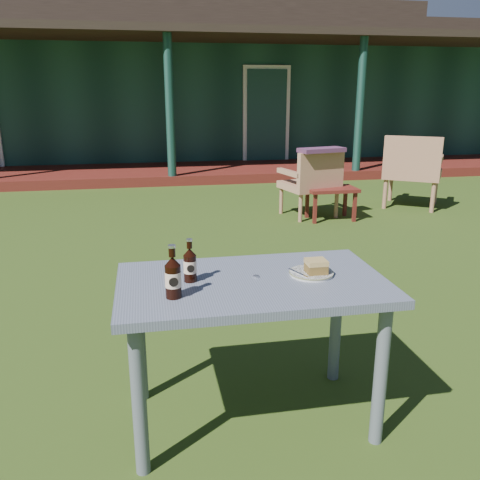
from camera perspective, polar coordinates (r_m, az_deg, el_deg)
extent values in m
plane|color=#334916|center=(4.02, -3.45, -6.04)|extent=(80.00, 80.00, 0.00)
cube|color=#153830|center=(13.19, -9.04, 15.29)|extent=(15.00, 6.00, 2.60)
cube|color=black|center=(13.25, -9.34, 21.56)|extent=(15.80, 6.80, 0.30)
cube|color=black|center=(13.29, -9.43, 23.28)|extent=(12.00, 3.50, 0.60)
cube|color=#5A1C15|center=(9.41, -7.87, 7.44)|extent=(15.00, 1.80, 0.16)
cube|color=black|center=(9.34, -8.48, 21.95)|extent=(15.40, 2.00, 0.12)
cylinder|color=#153830|center=(8.50, -7.88, 14.25)|extent=(0.14, 0.14, 2.45)
cylinder|color=#153830|center=(9.26, 13.30, 14.15)|extent=(0.14, 0.14, 2.45)
cube|color=white|center=(10.47, 2.96, 13.55)|extent=(0.95, 0.06, 2.00)
cube|color=#193D38|center=(10.44, 3.00, 13.54)|extent=(0.80, 0.04, 1.85)
cylinder|color=brown|center=(22.68, -1.99, 24.65)|extent=(0.28, 0.28, 9.50)
cube|color=slate|center=(2.29, 1.40, -4.98)|extent=(1.20, 0.70, 0.04)
cylinder|color=slate|center=(2.17, -11.26, -17.31)|extent=(0.06, 0.06, 0.68)
cylinder|color=slate|center=(2.38, 15.52, -14.41)|extent=(0.06, 0.06, 0.68)
cylinder|color=slate|center=(2.64, -11.23, -10.82)|extent=(0.06, 0.06, 0.68)
cylinder|color=slate|center=(2.81, 10.72, -9.03)|extent=(0.06, 0.06, 0.68)
cylinder|color=silver|center=(2.37, 8.00, -3.72)|extent=(0.20, 0.20, 0.01)
cylinder|color=olive|center=(2.36, 8.01, -3.61)|extent=(0.20, 0.20, 0.00)
cube|color=brown|center=(2.35, 8.53, -3.17)|extent=(0.09, 0.08, 0.04)
cube|color=tan|center=(2.34, 8.56, -2.46)|extent=(0.09, 0.09, 0.02)
cube|color=silver|center=(2.33, 6.57, -3.71)|extent=(0.06, 0.13, 0.00)
cylinder|color=black|center=(2.26, -5.63, -3.20)|extent=(0.06, 0.06, 0.12)
cone|color=black|center=(2.23, -5.68, -1.34)|extent=(0.06, 0.06, 0.03)
cylinder|color=black|center=(2.22, -5.71, -0.52)|extent=(0.02, 0.02, 0.03)
cylinder|color=silver|center=(2.22, -5.72, 0.00)|extent=(0.03, 0.03, 0.01)
cylinder|color=beige|center=(2.26, -5.63, -2.97)|extent=(0.06, 0.06, 0.06)
cylinder|color=black|center=(2.23, -5.56, -3.22)|extent=(0.03, 0.00, 0.03)
cylinder|color=black|center=(2.09, -7.51, -4.65)|extent=(0.07, 0.07, 0.14)
cone|color=black|center=(2.06, -7.60, -2.37)|extent=(0.07, 0.07, 0.04)
cylinder|color=black|center=(2.05, -7.64, -1.36)|extent=(0.03, 0.03, 0.04)
cylinder|color=silver|center=(2.04, -7.67, -0.71)|extent=(0.03, 0.03, 0.01)
cylinder|color=beige|center=(2.09, -7.52, -4.38)|extent=(0.07, 0.07, 0.06)
cylinder|color=black|center=(2.06, -7.47, -4.71)|extent=(0.04, 0.00, 0.04)
cylinder|color=silver|center=(2.31, 1.82, -4.11)|extent=(0.03, 0.03, 0.01)
cube|color=#AB7455|center=(6.45, 7.75, 6.06)|extent=(0.73, 0.70, 0.09)
cube|color=#AB7455|center=(6.21, 9.06, 7.88)|extent=(0.61, 0.22, 0.40)
cube|color=#AB7455|center=(6.59, 9.76, 7.75)|extent=(0.19, 0.54, 0.06)
cube|color=#AB7455|center=(6.30, 5.59, 7.51)|extent=(0.19, 0.54, 0.06)
cylinder|color=#AB7455|center=(6.83, 8.47, 4.78)|extent=(0.05, 0.05, 0.34)
cylinder|color=#AB7455|center=(6.57, 4.65, 4.44)|extent=(0.05, 0.05, 0.34)
cylinder|color=#AB7455|center=(6.44, 10.77, 3.96)|extent=(0.05, 0.05, 0.34)
cylinder|color=#AB7455|center=(6.16, 6.80, 3.57)|extent=(0.05, 0.05, 0.34)
cube|color=#AB7455|center=(7.31, 18.79, 7.06)|extent=(0.97, 0.96, 0.10)
cube|color=#AB7455|center=(6.98, 18.79, 9.03)|extent=(0.64, 0.47, 0.47)
cube|color=#AB7455|center=(7.28, 21.48, 8.42)|extent=(0.42, 0.56, 0.07)
cube|color=#AB7455|center=(7.33, 16.45, 8.93)|extent=(0.42, 0.56, 0.07)
cylinder|color=#AB7455|center=(7.60, 21.08, 5.26)|extent=(0.06, 0.06, 0.40)
cylinder|color=#AB7455|center=(7.65, 16.56, 5.75)|extent=(0.06, 0.06, 0.40)
cylinder|color=#AB7455|center=(7.06, 20.84, 4.48)|extent=(0.06, 0.06, 0.40)
cylinder|color=#AB7455|center=(7.10, 15.97, 5.01)|extent=(0.06, 0.06, 0.40)
cube|color=#552B4B|center=(6.18, 9.16, 9.95)|extent=(0.60, 0.35, 0.05)
cube|color=#5A1C15|center=(6.29, 10.21, 5.64)|extent=(0.60, 0.40, 0.04)
cube|color=#5A1C15|center=(6.11, 8.41, 3.49)|extent=(0.04, 0.04, 0.36)
cube|color=#5A1C15|center=(6.29, 12.74, 3.63)|extent=(0.04, 0.04, 0.36)
cube|color=#5A1C15|center=(6.39, 7.55, 4.09)|extent=(0.04, 0.04, 0.36)
cube|color=#5A1C15|center=(6.56, 11.71, 4.21)|extent=(0.04, 0.04, 0.36)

